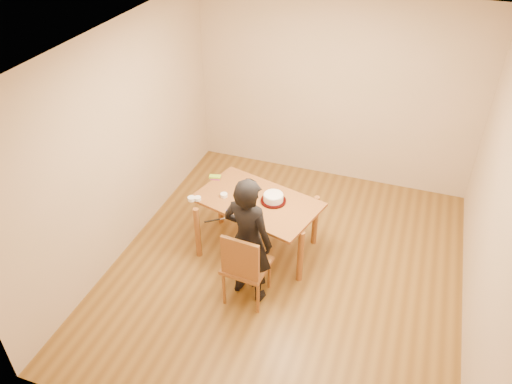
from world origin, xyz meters
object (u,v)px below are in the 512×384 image
(cake, at_px, (273,198))
(dining_chair, at_px, (247,265))
(person, at_px, (248,240))
(dining_table, at_px, (257,202))
(cake_plate, at_px, (273,201))

(cake, bearing_deg, dining_chair, -92.34)
(person, bearing_deg, cake, -81.60)
(dining_chair, xyz_separation_m, person, (0.00, 0.05, 0.32))
(dining_table, xyz_separation_m, dining_chair, (0.15, -0.78, -0.28))
(dining_table, height_order, dining_chair, dining_table)
(dining_chair, xyz_separation_m, cake, (0.03, 0.81, 0.36))
(dining_chair, height_order, cake_plate, cake_plate)
(cake_plate, relative_size, cake, 1.29)
(cake_plate, distance_m, person, 0.77)
(cake_plate, xyz_separation_m, person, (-0.03, -0.77, 0.01))
(person, bearing_deg, dining_chair, 100.88)
(dining_chair, height_order, person, person)
(person, bearing_deg, dining_table, -67.51)
(dining_table, distance_m, cake_plate, 0.19)
(dining_table, height_order, cake, cake)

